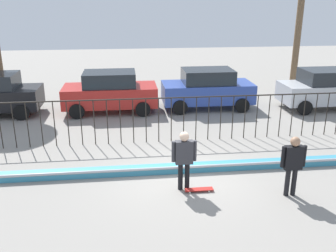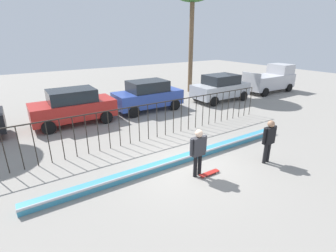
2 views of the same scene
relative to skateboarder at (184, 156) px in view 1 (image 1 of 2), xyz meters
The scene contains 9 objects.
ground_plane 1.26m from the skateboarder, 80.76° to the left, with size 60.00×60.00×0.00m, color gray.
bowl_coping_ledge 1.44m from the skateboarder, 84.01° to the left, with size 11.00×0.40×0.27m.
perimeter_fence 3.73m from the skateboarder, 88.21° to the left, with size 14.04×0.04×1.70m.
skateboarder is the anchor object (origin of this frame).
skateboard 1.07m from the skateboarder, 24.40° to the right, with size 0.80×0.20×0.07m.
camera_operator 2.90m from the skateboarder, 13.52° to the right, with size 0.69×0.26×1.70m.
parked_car_red 8.19m from the skateboarder, 105.78° to the left, with size 4.30×2.12×1.90m.
parked_car_blue 8.33m from the skateboarder, 73.23° to the left, with size 4.30×2.12×1.90m.
parked_car_silver 10.84m from the skateboarder, 41.99° to the left, with size 4.30×2.12×1.90m.
Camera 1 is at (-1.66, -10.02, 5.13)m, focal length 40.07 mm.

